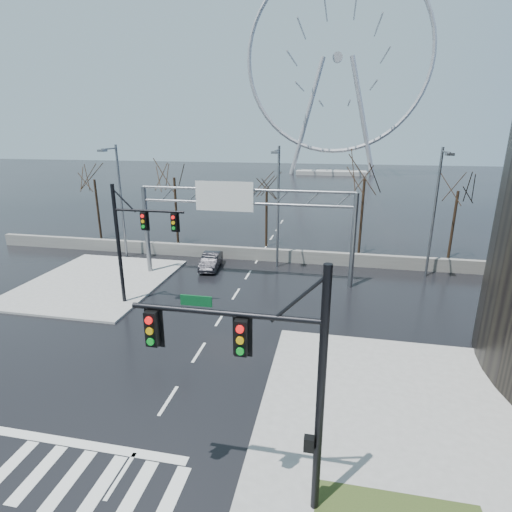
% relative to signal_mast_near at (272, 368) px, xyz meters
% --- Properties ---
extents(ground, '(260.00, 260.00, 0.00)m').
position_rel_signal_mast_near_xyz_m(ground, '(-5.14, 4.04, -4.87)').
color(ground, black).
rests_on(ground, ground).
extents(sidewalk_right_ext, '(12.00, 10.00, 0.15)m').
position_rel_signal_mast_near_xyz_m(sidewalk_right_ext, '(4.86, 6.04, -4.80)').
color(sidewalk_right_ext, gray).
rests_on(sidewalk_right_ext, ground).
extents(sidewalk_far, '(10.00, 12.00, 0.15)m').
position_rel_signal_mast_near_xyz_m(sidewalk_far, '(-16.14, 16.04, -4.80)').
color(sidewalk_far, gray).
rests_on(sidewalk_far, ground).
extents(barrier_wall, '(52.00, 0.50, 1.10)m').
position_rel_signal_mast_near_xyz_m(barrier_wall, '(-5.14, 24.04, -4.32)').
color(barrier_wall, slate).
rests_on(barrier_wall, ground).
extents(signal_mast_near, '(5.52, 0.41, 8.00)m').
position_rel_signal_mast_near_xyz_m(signal_mast_near, '(0.00, 0.00, 0.00)').
color(signal_mast_near, black).
rests_on(signal_mast_near, ground).
extents(signal_mast_far, '(4.72, 0.41, 8.00)m').
position_rel_signal_mast_near_xyz_m(signal_mast_far, '(-11.01, 13.00, -0.04)').
color(signal_mast_far, black).
rests_on(signal_mast_far, ground).
extents(sign_gantry, '(16.36, 0.40, 7.60)m').
position_rel_signal_mast_near_xyz_m(sign_gantry, '(-5.52, 19.00, 0.31)').
color(sign_gantry, slate).
rests_on(sign_gantry, ground).
extents(streetlight_left, '(0.50, 2.55, 10.00)m').
position_rel_signal_mast_near_xyz_m(streetlight_left, '(-17.14, 22.20, 1.01)').
color(streetlight_left, slate).
rests_on(streetlight_left, ground).
extents(streetlight_mid, '(0.50, 2.55, 10.00)m').
position_rel_signal_mast_near_xyz_m(streetlight_mid, '(-3.14, 22.20, 1.01)').
color(streetlight_mid, slate).
rests_on(streetlight_mid, ground).
extents(streetlight_right, '(0.50, 2.55, 10.00)m').
position_rel_signal_mast_near_xyz_m(streetlight_right, '(8.86, 22.20, 1.01)').
color(streetlight_right, slate).
rests_on(streetlight_right, ground).
extents(tree_far_left, '(3.50, 3.50, 7.00)m').
position_rel_signal_mast_near_xyz_m(tree_far_left, '(-23.14, 28.04, 0.70)').
color(tree_far_left, black).
rests_on(tree_far_left, ground).
extents(tree_left, '(3.75, 3.75, 7.50)m').
position_rel_signal_mast_near_xyz_m(tree_left, '(-14.14, 27.54, 1.10)').
color(tree_left, black).
rests_on(tree_left, ground).
extents(tree_center, '(3.25, 3.25, 6.50)m').
position_rel_signal_mast_near_xyz_m(tree_center, '(-5.14, 28.54, 0.30)').
color(tree_center, black).
rests_on(tree_center, ground).
extents(tree_right, '(3.90, 3.90, 7.80)m').
position_rel_signal_mast_near_xyz_m(tree_right, '(3.86, 27.54, 1.34)').
color(tree_right, black).
rests_on(tree_right, ground).
extents(tree_far_right, '(3.40, 3.40, 6.80)m').
position_rel_signal_mast_near_xyz_m(tree_far_right, '(11.86, 28.04, 0.54)').
color(tree_far_right, black).
rests_on(tree_far_right, ground).
extents(ferris_wheel, '(45.00, 6.00, 50.91)m').
position_rel_signal_mast_near_xyz_m(ferris_wheel, '(-0.14, 99.04, 21.26)').
color(ferris_wheel, gray).
rests_on(ferris_wheel, ground).
extents(car, '(1.77, 4.08, 1.31)m').
position_rel_signal_mast_near_xyz_m(car, '(-8.56, 21.04, -4.22)').
color(car, black).
rests_on(car, ground).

